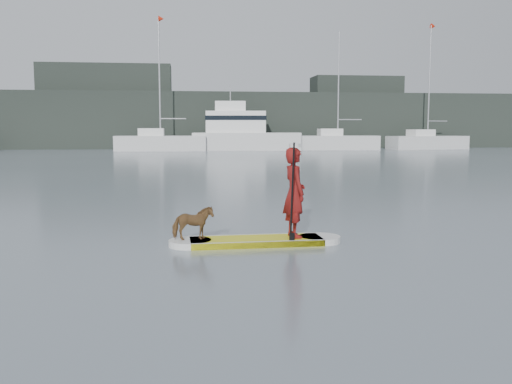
{
  "coord_description": "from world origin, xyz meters",
  "views": [
    {
      "loc": [
        -1.72,
        -10.25,
        2.2
      ],
      "look_at": [
        -0.38,
        0.34,
        1.0
      ],
      "focal_mm": 40.0,
      "sensor_mm": 36.0,
      "label": 1
    }
  ],
  "objects": [
    {
      "name": "motor_yacht_a",
      "position": [
        3.99,
        46.12,
        1.78
      ],
      "size": [
        10.8,
        4.18,
        6.34
      ],
      "rotation": [
        0.0,
        0.0,
        -0.09
      ],
      "color": "silver",
      "rests_on": "ground"
    },
    {
      "name": "paddler",
      "position": [
        0.36,
        0.36,
        0.98
      ],
      "size": [
        0.51,
        0.69,
        1.72
      ],
      "primitive_type": "imported",
      "rotation": [
        0.0,
        0.0,
        1.74
      ],
      "color": "maroon",
      "rests_on": "paddleboard"
    },
    {
      "name": "dog",
      "position": [
        -1.57,
        0.3,
        0.44
      ],
      "size": [
        0.79,
        0.46,
        0.63
      ],
      "primitive_type": "imported",
      "rotation": [
        0.0,
        0.0,
        1.74
      ],
      "color": "#52361C",
      "rests_on": "paddleboard"
    },
    {
      "name": "paddleboard",
      "position": [
        -0.38,
        0.34,
        0.06
      ],
      "size": [
        3.3,
        0.87,
        0.12
      ],
      "rotation": [
        0.0,
        0.0,
        0.03
      ],
      "color": "yellow",
      "rests_on": "ground"
    },
    {
      "name": "sailboat_f",
      "position": [
        23.43,
        46.59,
        0.86
      ],
      "size": [
        8.86,
        4.13,
        12.78
      ],
      "rotation": [
        0.0,
        0.0,
        0.2
      ],
      "color": "silver",
      "rests_on": "ground"
    },
    {
      "name": "shore_building_west",
      "position": [
        -10.0,
        54.0,
        4.5
      ],
      "size": [
        14.0,
        4.0,
        9.0
      ],
      "primitive_type": "cube",
      "color": "black",
      "rests_on": "ground"
    },
    {
      "name": "shore_mass",
      "position": [
        0.0,
        53.0,
        3.0
      ],
      "size": [
        90.0,
        6.0,
        6.0
      ],
      "primitive_type": "cube",
      "color": "black",
      "rests_on": "ground"
    },
    {
      "name": "sailboat_d",
      "position": [
        -4.01,
        45.63,
        0.91
      ],
      "size": [
        8.67,
        2.8,
        12.72
      ],
      "rotation": [
        0.0,
        0.0,
        -0.01
      ],
      "color": "silver",
      "rests_on": "ground"
    },
    {
      "name": "white_cap",
      "position": [
        0.36,
        0.36,
        1.87
      ],
      "size": [
        0.22,
        0.22,
        0.07
      ],
      "primitive_type": "cylinder",
      "color": "silver",
      "rests_on": "paddler"
    },
    {
      "name": "ground",
      "position": [
        0.0,
        0.0,
        0.0
      ],
      "size": [
        140.0,
        140.0,
        0.0
      ],
      "primitive_type": "plane",
      "color": "slate",
      "rests_on": "ground"
    },
    {
      "name": "shore_building_east",
      "position": [
        18.0,
        54.0,
        4.0
      ],
      "size": [
        10.0,
        4.0,
        8.0
      ],
      "primitive_type": "cube",
      "color": "black",
      "rests_on": "ground"
    },
    {
      "name": "paddle",
      "position": [
        0.26,
        0.03,
        0.8
      ],
      "size": [
        0.1,
        0.3,
        2.0
      ],
      "rotation": [
        0.0,
        0.0,
        0.03
      ],
      "color": "black",
      "rests_on": "ground"
    },
    {
      "name": "sailboat_e",
      "position": [
        13.68,
        46.08,
        0.84
      ],
      "size": [
        8.14,
        2.8,
        11.72
      ],
      "rotation": [
        0.0,
        0.0,
        -0.02
      ],
      "color": "silver",
      "rests_on": "ground"
    }
  ]
}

